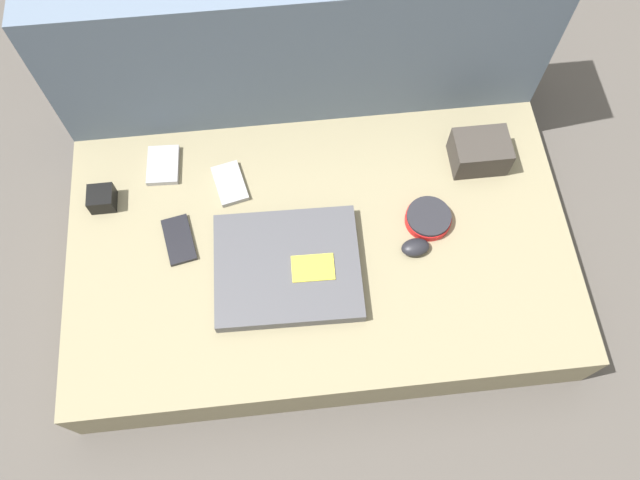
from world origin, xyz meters
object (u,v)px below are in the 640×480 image
at_px(laptop, 288,267).
at_px(computer_mouse, 415,247).
at_px(phone_small, 230,184).
at_px(speaker_puck, 428,218).
at_px(charger_brick, 102,199).
at_px(camera_pouch, 480,152).
at_px(phone_silver, 179,240).
at_px(phone_black, 163,165).

bearing_deg(laptop, computer_mouse, 5.00).
xyz_separation_m(laptop, phone_small, (-0.11, 0.22, -0.01)).
bearing_deg(speaker_puck, charger_brick, 170.42).
bearing_deg(speaker_puck, camera_pouch, 45.49).
relative_size(laptop, computer_mouse, 4.81).
height_order(computer_mouse, speaker_puck, same).
bearing_deg(speaker_puck, phone_small, 162.24).
height_order(phone_silver, camera_pouch, camera_pouch).
relative_size(camera_pouch, charger_brick, 2.23).
bearing_deg(phone_black, phone_silver, -77.47).
relative_size(phone_silver, phone_black, 1.18).
distance_m(laptop, phone_small, 0.25).
height_order(laptop, phone_small, laptop).
bearing_deg(computer_mouse, phone_black, 148.29).
relative_size(computer_mouse, charger_brick, 1.16).
bearing_deg(computer_mouse, charger_brick, 159.21).
xyz_separation_m(laptop, phone_black, (-0.27, 0.29, -0.01)).
distance_m(computer_mouse, speaker_puck, 0.08).
height_order(laptop, speaker_puck, laptop).
height_order(speaker_puck, phone_small, speaker_puck).
distance_m(computer_mouse, phone_small, 0.45).
height_order(speaker_puck, charger_brick, charger_brick).
distance_m(speaker_puck, phone_small, 0.46).
bearing_deg(computer_mouse, camera_pouch, 43.90).
xyz_separation_m(phone_silver, phone_small, (0.12, 0.13, 0.00)).
bearing_deg(laptop, phone_silver, 159.42).
relative_size(phone_small, camera_pouch, 0.92).
height_order(speaker_puck, camera_pouch, camera_pouch).
xyz_separation_m(laptop, speaker_puck, (0.32, 0.08, -0.00)).
distance_m(computer_mouse, camera_pouch, 0.28).
bearing_deg(laptop, speaker_puck, 16.20).
bearing_deg(charger_brick, speaker_puck, -9.58).
bearing_deg(phone_small, speaker_puck, -30.57).
xyz_separation_m(laptop, camera_pouch, (0.46, 0.23, 0.02)).
distance_m(laptop, computer_mouse, 0.28).
bearing_deg(computer_mouse, laptop, 178.27).
bearing_deg(phone_small, phone_black, 143.96).
bearing_deg(phone_small, phone_silver, -145.08).
relative_size(phone_black, charger_brick, 1.83).
height_order(computer_mouse, phone_black, computer_mouse).
bearing_deg(phone_black, laptop, -44.73).
height_order(phone_silver, charger_brick, charger_brick).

